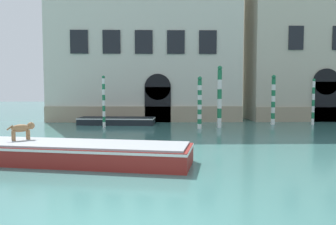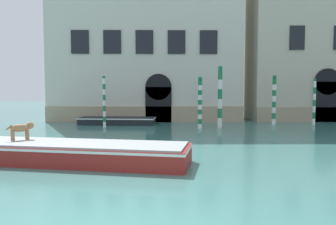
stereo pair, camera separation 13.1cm
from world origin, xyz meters
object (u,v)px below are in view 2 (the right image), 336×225
(mooring_pole_0, at_px, (274,99))
(mooring_pole_5, at_px, (314,102))
(dog_on_deck, at_px, (22,128))
(boat_moored_near_palazzo, at_px, (117,121))
(mooring_pole_2, at_px, (200,102))
(mooring_pole_3, at_px, (220,96))
(mooring_pole_1, at_px, (104,101))
(boat_foreground, at_px, (70,152))

(mooring_pole_0, distance_m, mooring_pole_5, 2.71)
(dog_on_deck, bearing_deg, mooring_pole_0, 2.40)
(boat_moored_near_palazzo, distance_m, mooring_pole_2, 6.18)
(mooring_pole_0, height_order, mooring_pole_3, mooring_pole_3)
(mooring_pole_3, distance_m, mooring_pole_5, 6.96)
(mooring_pole_0, xyz_separation_m, mooring_pole_2, (-5.42, -2.32, -0.10))
(boat_moored_near_palazzo, xyz_separation_m, mooring_pole_5, (13.61, -0.43, 1.35))
(mooring_pole_1, distance_m, mooring_pole_3, 7.43)
(boat_moored_near_palazzo, xyz_separation_m, mooring_pole_1, (-0.59, -1.72, 1.41))
(mooring_pole_1, bearing_deg, mooring_pole_5, 5.20)
(dog_on_deck, height_order, mooring_pole_2, mooring_pole_2)
(boat_moored_near_palazzo, relative_size, mooring_pole_5, 1.68)
(dog_on_deck, xyz_separation_m, mooring_pole_3, (8.60, 9.34, 0.91))
(mooring_pole_0, bearing_deg, boat_foreground, -132.66)
(mooring_pole_2, bearing_deg, mooring_pole_3, 21.96)
(boat_foreground, xyz_separation_m, dog_on_deck, (-1.86, 0.63, 0.73))
(mooring_pole_2, bearing_deg, mooring_pole_0, 23.17)
(dog_on_deck, xyz_separation_m, boat_moored_near_palazzo, (1.77, 11.28, -0.83))
(mooring_pole_5, bearing_deg, mooring_pole_2, -165.83)
(mooring_pole_2, distance_m, mooring_pole_3, 1.49)
(mooring_pole_2, relative_size, mooring_pole_5, 1.02)
(boat_foreground, xyz_separation_m, mooring_pole_5, (13.52, 11.48, 1.25))
(boat_moored_near_palazzo, relative_size, mooring_pole_2, 1.65)
(mooring_pole_0, relative_size, mooring_pole_2, 1.06)
(mooring_pole_2, xyz_separation_m, mooring_pole_5, (8.12, 2.05, -0.03))
(mooring_pole_0, relative_size, mooring_pole_1, 1.04)
(mooring_pole_1, relative_size, mooring_pole_2, 1.02)
(mooring_pole_1, bearing_deg, mooring_pole_0, 7.73)
(mooring_pole_1, distance_m, mooring_pole_2, 6.13)
(mooring_pole_3, bearing_deg, mooring_pole_5, 12.56)
(dog_on_deck, height_order, mooring_pole_5, mooring_pole_5)
(boat_moored_near_palazzo, relative_size, mooring_pole_3, 1.36)
(boat_foreground, height_order, dog_on_deck, dog_on_deck)
(dog_on_deck, xyz_separation_m, mooring_pole_0, (12.69, 11.12, 0.65))
(mooring_pole_1, xyz_separation_m, mooring_pole_3, (7.42, -0.22, 0.32))
(boat_foreground, relative_size, mooring_pole_0, 2.39)
(mooring_pole_3, bearing_deg, mooring_pole_1, 178.31)
(boat_moored_near_palazzo, height_order, mooring_pole_0, mooring_pole_0)
(mooring_pole_0, bearing_deg, mooring_pole_5, -5.72)
(mooring_pole_5, bearing_deg, mooring_pole_3, -167.44)
(mooring_pole_2, xyz_separation_m, mooring_pole_3, (1.34, 0.54, 0.35))
(boat_moored_near_palazzo, height_order, mooring_pole_3, mooring_pole_3)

